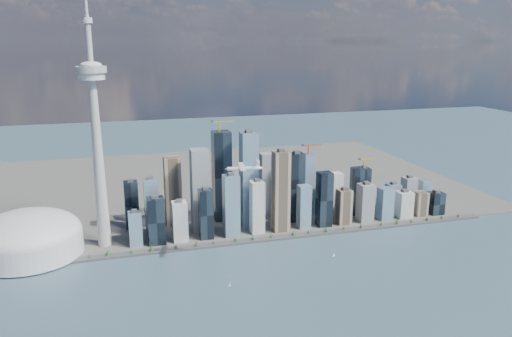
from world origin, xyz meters
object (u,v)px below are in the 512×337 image
object	(u,v)px
airplane	(244,168)
sailboat_east	(334,255)
sailboat_west	(230,285)
dome_stadium	(28,237)
needle_tower	(96,132)

from	to	relation	value
airplane	sailboat_east	bearing A→B (deg)	2.94
airplane	sailboat_east	distance (m)	252.60
sailboat_west	sailboat_east	size ratio (longest dim) A/B	0.96
airplane	sailboat_west	bearing A→B (deg)	-109.82
airplane	sailboat_east	world-z (taller)	airplane
dome_stadium	sailboat_east	distance (m)	592.71
sailboat_east	sailboat_west	bearing A→B (deg)	-175.40
needle_tower	sailboat_west	distance (m)	391.94
needle_tower	sailboat_east	world-z (taller)	needle_tower
sailboat_west	sailboat_east	distance (m)	231.35
dome_stadium	sailboat_east	world-z (taller)	dome_stadium
needle_tower	airplane	world-z (taller)	needle_tower
dome_stadium	sailboat_west	size ratio (longest dim) A/B	23.46
dome_stadium	sailboat_east	xyz separation A→B (m)	(568.19, -164.71, -36.58)
needle_tower	airplane	size ratio (longest dim) A/B	7.97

